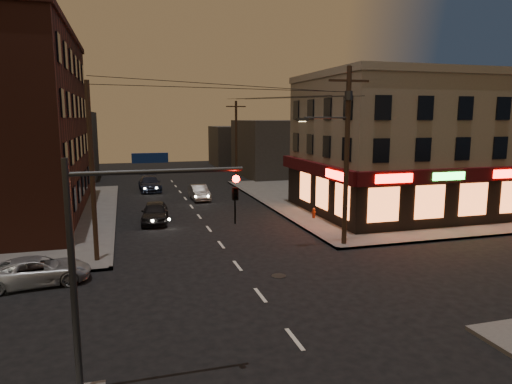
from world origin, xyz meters
name	(u,v)px	position (x,y,z in m)	size (l,w,h in m)	color
ground	(260,295)	(0.00, 0.00, 0.00)	(120.00, 120.00, 0.00)	black
sidewalk_ne	(388,197)	(18.00, 19.00, 0.07)	(24.00, 28.00, 0.15)	#514F4C
pizza_building	(407,144)	(15.93, 13.43, 5.35)	(15.85, 12.85, 10.50)	gray
bg_building_ne_a	(280,148)	(14.00, 38.00, 3.50)	(10.00, 12.00, 7.00)	#3F3D3A
bg_building_nw	(56,146)	(-13.00, 42.00, 4.00)	(9.00, 10.00, 8.00)	#3F3D3A
bg_building_ne_b	(238,146)	(12.00, 52.00, 3.00)	(8.00, 8.00, 6.00)	#3F3D3A
utility_pole_main	(345,146)	(6.68, 5.80, 5.76)	(4.20, 0.44, 10.00)	#382619
utility_pole_far	(236,142)	(6.80, 32.00, 4.65)	(0.26, 0.26, 9.00)	#382619
utility_pole_west	(92,173)	(-6.80, 6.50, 4.65)	(0.24, 0.24, 9.00)	#382619
traffic_signal	(114,245)	(-5.57, -5.60, 4.16)	(4.49, 0.32, 6.47)	#333538
suv_cross	(37,271)	(-9.16, 4.00, 0.62)	(2.07, 4.48, 1.25)	#919499
sedan_near	(155,212)	(-3.32, 14.84, 0.75)	(1.78, 4.41, 1.50)	black
sedan_mid	(199,192)	(1.15, 23.10, 0.66)	(1.40, 4.02, 1.32)	slate
sedan_far	(150,184)	(-2.86, 29.51, 0.74)	(2.07, 5.10, 1.48)	#171E2F
fire_hydrant	(314,213)	(7.80, 12.53, 0.55)	(0.33, 0.33, 0.74)	maroon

